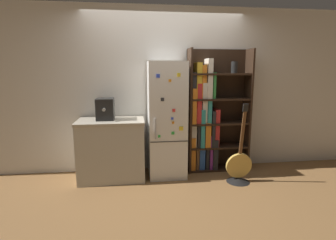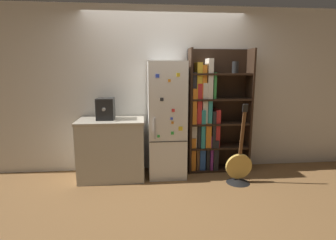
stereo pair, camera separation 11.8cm
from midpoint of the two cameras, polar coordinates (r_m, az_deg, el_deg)
name	(u,v)px [view 1 (the left image)]	position (r m, az deg, el deg)	size (l,w,h in m)	color
ground_plane	(168,178)	(4.09, -0.85, -12.51)	(16.00, 16.00, 0.00)	olive
wall_back	(164,90)	(4.25, -1.63, 6.45)	(8.00, 0.05, 2.60)	silver
refrigerator	(167,120)	(4.00, -1.15, 0.03)	(0.56, 0.60, 1.75)	white
bookshelf	(209,117)	(4.27, 8.15, 0.67)	(0.99, 0.33, 1.95)	black
kitchen_counter	(112,149)	(4.07, -12.91, -6.17)	(0.98, 0.65, 0.90)	#BCB7A8
espresso_machine	(105,109)	(3.97, -14.33, 2.33)	(0.25, 0.35, 0.31)	black
guitar	(239,171)	(4.02, 14.30, -10.69)	(0.38, 0.34, 1.18)	black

